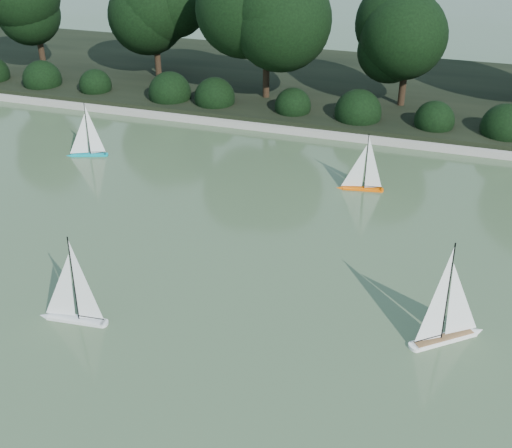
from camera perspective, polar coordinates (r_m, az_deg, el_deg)
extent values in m
plane|color=#354A2C|center=(10.04, -0.87, -11.14)|extent=(80.00, 80.00, 0.00)
cube|color=gray|center=(17.62, 8.51, 7.71)|extent=(40.00, 0.35, 0.18)
cube|color=black|center=(21.34, 10.47, 11.61)|extent=(40.00, 8.00, 0.30)
cylinder|color=black|center=(23.53, -18.44, 13.83)|extent=(0.20, 0.20, 1.51)
sphere|color=black|center=(23.14, -19.18, 18.16)|extent=(2.38, 2.38, 2.38)
cylinder|color=black|center=(22.03, -8.69, 13.77)|extent=(0.20, 0.20, 1.37)
sphere|color=black|center=(21.64, -9.05, 18.08)|extent=(2.24, 2.24, 2.24)
cylinder|color=black|center=(19.76, 0.90, 12.71)|extent=(0.20, 0.20, 1.66)
sphere|color=black|center=(19.27, 0.95, 18.48)|extent=(2.66, 2.66, 2.66)
cylinder|color=black|center=(19.58, 12.83, 11.22)|extent=(0.20, 0.20, 1.26)
sphere|color=black|center=(19.16, 13.37, 15.68)|extent=(2.10, 2.10, 2.10)
sphere|color=black|center=(22.02, -18.04, 12.04)|extent=(1.10, 1.10, 1.10)
sphere|color=black|center=(20.96, -13.43, 11.83)|extent=(1.10, 1.10, 1.10)
sphere|color=black|center=(20.03, -8.37, 11.51)|extent=(1.10, 1.10, 1.10)
sphere|color=black|center=(19.28, -2.89, 11.06)|extent=(1.10, 1.10, 1.10)
sphere|color=black|center=(18.70, 2.97, 10.47)|extent=(1.10, 1.10, 1.10)
sphere|color=black|center=(18.33, 9.10, 9.73)|extent=(1.10, 1.10, 1.10)
sphere|color=black|center=(18.17, 15.39, 8.86)|extent=(1.10, 1.10, 1.10)
sphere|color=black|center=(18.23, 21.68, 7.88)|extent=(1.10, 1.10, 1.10)
cube|color=silver|center=(10.97, -15.69, -8.07)|extent=(0.99, 0.28, 0.10)
cone|color=silver|center=(11.23, -18.29, -7.56)|extent=(0.21, 0.21, 0.20)
cylinder|color=silver|center=(10.77, -13.35, -8.50)|extent=(0.13, 0.13, 0.10)
cylinder|color=black|center=(10.49, -16.04, -4.60)|extent=(0.02, 0.02, 1.52)
cylinder|color=black|center=(10.80, -14.51, -7.85)|extent=(0.45, 0.05, 0.02)
cube|color=white|center=(10.60, 16.38, -9.65)|extent=(1.00, 0.86, 0.11)
cone|color=white|center=(10.95, 19.12, -8.75)|extent=(0.31, 0.31, 0.22)
cylinder|color=white|center=(10.32, 13.86, -10.46)|extent=(0.19, 0.19, 0.11)
cube|color=olive|center=(10.56, 16.42, -9.40)|extent=(0.90, 0.76, 0.01)
cylinder|color=black|center=(10.04, 16.85, -5.69)|extent=(0.03, 0.03, 1.71)
cylinder|color=black|center=(10.37, 15.12, -9.57)|extent=(0.41, 0.33, 0.02)
cube|color=#FD5A03|center=(14.87, 9.41, 3.19)|extent=(0.89, 0.30, 0.09)
cone|color=#FD5A03|center=(14.87, 7.46, 3.34)|extent=(0.20, 0.20, 0.17)
cylinder|color=#FD5A03|center=(14.89, 11.08, 3.06)|extent=(0.12, 0.12, 0.09)
cylinder|color=black|center=(14.57, 9.81, 5.71)|extent=(0.02, 0.02, 1.35)
cylinder|color=black|center=(14.84, 10.35, 3.45)|extent=(0.40, 0.07, 0.01)
cube|color=#02949C|center=(16.99, -14.63, 6.04)|extent=(0.88, 0.45, 0.09)
cone|color=#02949C|center=(17.11, -16.28, 5.98)|extent=(0.22, 0.22, 0.17)
cylinder|color=#02949C|center=(16.90, -13.19, 6.10)|extent=(0.13, 0.13, 0.09)
cylinder|color=black|center=(16.72, -14.79, 8.30)|extent=(0.02, 0.02, 1.35)
cylinder|color=black|center=(16.90, -13.89, 6.37)|extent=(0.38, 0.14, 0.01)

